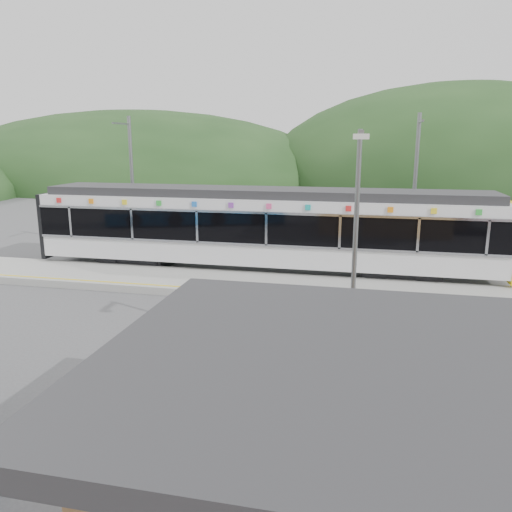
# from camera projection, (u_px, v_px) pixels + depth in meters

# --- Properties ---
(ground) EXTENTS (120.00, 120.00, 0.00)m
(ground) POSITION_uv_depth(u_px,v_px,m) (214.00, 315.00, 16.94)
(ground) COLOR #4C4C4F
(ground) RESTS_ON ground
(hills) EXTENTS (146.00, 149.00, 26.00)m
(hills) POSITION_uv_depth(u_px,v_px,m) (395.00, 284.00, 20.66)
(hills) COLOR #1E3D19
(hills) RESTS_ON ground
(platform) EXTENTS (26.00, 3.20, 0.30)m
(platform) POSITION_uv_depth(u_px,v_px,m) (238.00, 284.00, 20.04)
(platform) COLOR #9E9E99
(platform) RESTS_ON ground
(yellow_line) EXTENTS (26.00, 0.10, 0.01)m
(yellow_line) POSITION_uv_depth(u_px,v_px,m) (229.00, 290.00, 18.77)
(yellow_line) COLOR yellow
(yellow_line) RESTS_ON platform
(train) EXTENTS (20.44, 3.01, 3.74)m
(train) POSITION_uv_depth(u_px,v_px,m) (262.00, 227.00, 22.09)
(train) COLOR black
(train) RESTS_ON ground
(catenary_mast_west) EXTENTS (0.18, 1.80, 7.00)m
(catenary_mast_west) POSITION_uv_depth(u_px,v_px,m) (132.00, 183.00, 25.74)
(catenary_mast_west) COLOR slate
(catenary_mast_west) RESTS_ON ground
(catenary_mast_east) EXTENTS (0.18, 1.80, 7.00)m
(catenary_mast_east) POSITION_uv_depth(u_px,v_px,m) (415.00, 189.00, 22.77)
(catenary_mast_east) COLOR slate
(catenary_mast_east) RESTS_ON ground
(station_shelter) EXTENTS (9.20, 6.20, 3.00)m
(station_shelter) POSITION_uv_depth(u_px,v_px,m) (437.00, 461.00, 6.76)
(station_shelter) COLOR brown
(station_shelter) RESTS_ON ground
(lamp_post) EXTENTS (0.36, 1.07, 6.06)m
(lamp_post) POSITION_uv_depth(u_px,v_px,m) (356.00, 232.00, 12.16)
(lamp_post) COLOR slate
(lamp_post) RESTS_ON ground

